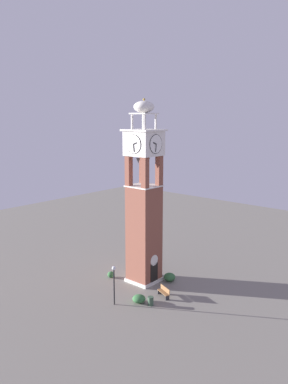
{
  "coord_description": "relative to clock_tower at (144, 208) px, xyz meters",
  "views": [
    {
      "loc": [
        -28.14,
        -24.5,
        16.5
      ],
      "look_at": [
        0.0,
        0.0,
        9.3
      ],
      "focal_mm": 36.23,
      "sensor_mm": 36.0,
      "label": 1
    }
  ],
  "objects": [
    {
      "name": "ground",
      "position": [
        -0.0,
        0.0,
        -7.68
      ],
      "size": [
        80.0,
        80.0,
        0.0
      ],
      "primitive_type": "plane",
      "color": "gray"
    },
    {
      "name": "clock_tower",
      "position": [
        0.0,
        0.0,
        0.0
      ],
      "size": [
        3.26,
        3.26,
        18.28
      ],
      "color": "brown",
      "rests_on": "ground"
    },
    {
      "name": "park_bench",
      "position": [
        -1.49,
        -3.77,
        -7.2
      ],
      "size": [
        1.0,
        1.65,
        0.95
      ],
      "color": "brown",
      "rests_on": "ground"
    },
    {
      "name": "lamp_post",
      "position": [
        -5.62,
        -1.36,
        -5.15
      ],
      "size": [
        0.36,
        0.36,
        3.62
      ],
      "color": "black",
      "rests_on": "ground"
    },
    {
      "name": "trash_bin",
      "position": [
        -3.58,
        -3.9,
        -7.28
      ],
      "size": [
        0.52,
        0.52,
        0.8
      ],
      "primitive_type": "cylinder",
      "color": "#38513D",
      "rests_on": "ground"
    },
    {
      "name": "shrub_near_entry",
      "position": [
        -3.87,
        -2.77,
        -7.33
      ],
      "size": [
        1.19,
        1.19,
        0.71
      ],
      "primitive_type": "ellipsoid",
      "color": "#336638",
      "rests_on": "ground"
    },
    {
      "name": "shrub_left_of_tower",
      "position": [
        1.69,
        -2.0,
        -7.26
      ],
      "size": [
        1.19,
        1.19,
        0.83
      ],
      "primitive_type": "ellipsoid",
      "color": "#336638",
      "rests_on": "ground"
    },
    {
      "name": "shrub_behind_bench",
      "position": [
        -1.66,
        3.17,
        -7.36
      ],
      "size": [
        0.71,
        0.71,
        0.65
      ],
      "primitive_type": "ellipsoid",
      "color": "#336638",
      "rests_on": "ground"
    }
  ]
}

